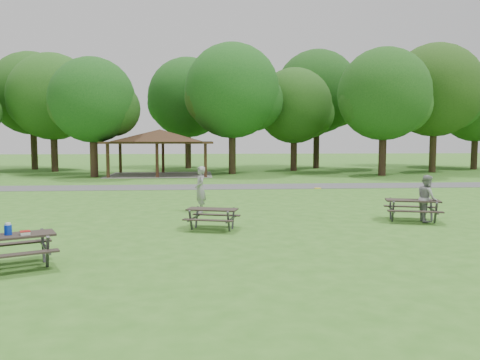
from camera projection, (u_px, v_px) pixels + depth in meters
name	position (u px, v px, depth m)	size (l,w,h in m)	color
ground	(219.00, 231.00, 15.02)	(160.00, 160.00, 0.00)	#367120
asphalt_path	(211.00, 187.00, 28.92)	(120.00, 3.20, 0.02)	#4C4B4E
pavilion	(160.00, 138.00, 38.27)	(8.60, 7.01, 3.76)	#352213
tree_row_c	(54.00, 99.00, 42.18)	(8.19, 7.80, 10.67)	#301F15
tree_row_d	(94.00, 103.00, 36.18)	(6.93, 6.60, 9.27)	#332116
tree_row_e	(233.00, 94.00, 39.45)	(8.40, 8.00, 11.02)	#302315
tree_row_f	(295.00, 108.00, 43.47)	(7.35, 7.00, 9.55)	#301E15
tree_row_g	(385.00, 97.00, 37.45)	(7.77, 7.40, 10.25)	black
tree_row_h	(436.00, 93.00, 41.34)	(8.61, 8.20, 11.37)	#332316
tree_row_i	(477.00, 109.00, 45.38)	(7.14, 6.80, 9.52)	black
tree_deep_a	(33.00, 96.00, 45.37)	(8.40, 8.00, 11.38)	black
tree_deep_b	(189.00, 100.00, 47.07)	(8.40, 8.00, 11.13)	#331F16
tree_deep_c	(318.00, 94.00, 47.05)	(8.82, 8.40, 11.90)	black
tree_deep_d	(435.00, 101.00, 49.60)	(8.40, 8.00, 11.27)	black
picnic_table_near	(2.00, 238.00, 10.51)	(2.31, 2.14, 1.29)	black
picnic_table_middle	(212.00, 214.00, 15.29)	(1.93, 1.71, 0.71)	#2A241E
picnic_table_far	(413.00, 205.00, 16.80)	(2.19, 1.94, 0.81)	#2B241F
frisbee_in_flight	(318.00, 188.00, 17.67)	(0.27, 0.27, 0.02)	yellow
frisbee_thrower	(200.00, 189.00, 18.83)	(0.68, 0.45, 1.87)	gray
frisbee_catcher	(427.00, 198.00, 16.73)	(0.82, 0.64, 1.68)	#939496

